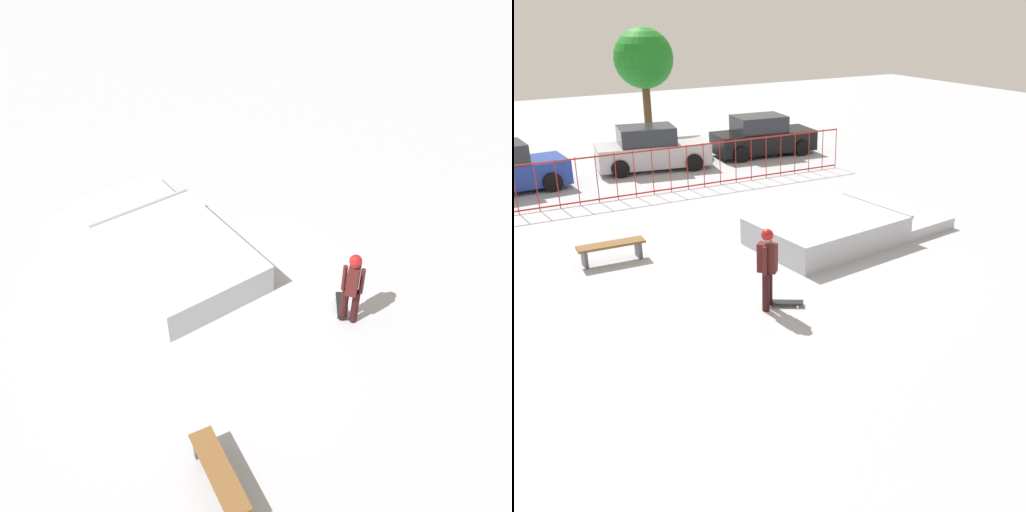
% 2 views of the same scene
% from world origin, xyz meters
% --- Properties ---
extents(ground_plane, '(60.00, 60.00, 0.00)m').
position_xyz_m(ground_plane, '(0.00, 0.00, 0.00)').
color(ground_plane, '#A8AAB2').
extents(skate_ramp, '(5.65, 3.18, 0.74)m').
position_xyz_m(skate_ramp, '(1.85, -0.10, 0.32)').
color(skate_ramp, '#B0B3BB').
rests_on(skate_ramp, ground).
extents(skater, '(0.42, 0.43, 1.73)m').
position_xyz_m(skater, '(-1.79, -2.53, 1.01)').
color(skater, black).
rests_on(skater, ground).
extents(skateboard, '(0.78, 0.60, 0.09)m').
position_xyz_m(skateboard, '(-1.45, -2.62, 0.08)').
color(skateboard, black).
rests_on(skateboard, ground).
extents(park_bench, '(1.62, 0.49, 0.48)m').
position_xyz_m(park_bench, '(-3.78, 1.46, 0.36)').
color(park_bench, brown).
rests_on(park_bench, ground).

